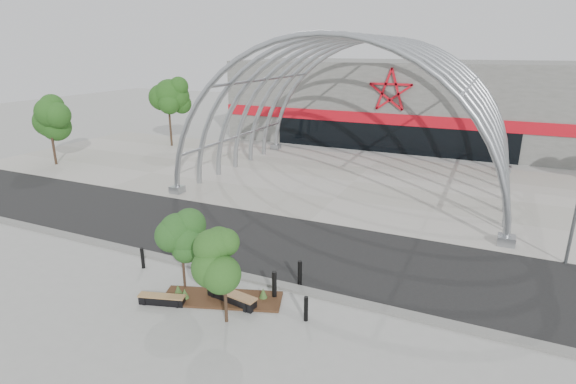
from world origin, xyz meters
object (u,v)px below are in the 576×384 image
at_px(bench_1, 232,298).
at_px(bollard_2, 274,285).
at_px(street_tree_1, 224,259).
at_px(street_tree_0, 181,236).
at_px(bench_0, 162,300).

height_order(bench_1, bollard_2, bollard_2).
relative_size(street_tree_1, bench_1, 1.54).
bearing_deg(bench_1, street_tree_0, 176.74).
height_order(street_tree_1, bench_0, street_tree_1).
xyz_separation_m(street_tree_0, bollard_2, (3.61, 0.87, -1.74)).
height_order(street_tree_1, bollard_2, street_tree_1).
xyz_separation_m(street_tree_0, street_tree_1, (2.75, -1.25, 0.15)).
bearing_deg(bollard_2, street_tree_0, -166.50).
distance_m(street_tree_0, bench_1, 3.10).
xyz_separation_m(street_tree_1, bollard_2, (0.86, 2.11, -1.88)).
bearing_deg(street_tree_1, bench_0, -178.94).
relative_size(street_tree_0, bench_0, 1.76).
height_order(street_tree_1, bench_1, street_tree_1).
bearing_deg(bench_0, bollard_2, 30.34).
bearing_deg(bench_1, bench_0, -153.79).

